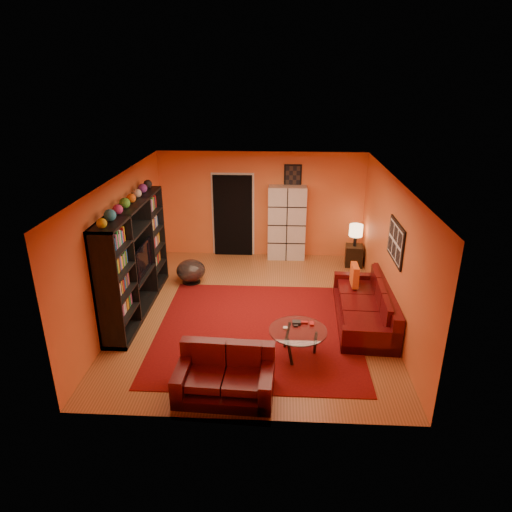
# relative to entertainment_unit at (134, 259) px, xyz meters

# --- Properties ---
(floor) EXTENTS (6.00, 6.00, 0.00)m
(floor) POSITION_rel_entertainment_unit_xyz_m (2.27, 0.00, -1.05)
(floor) COLOR brown
(floor) RESTS_ON ground
(ceiling) EXTENTS (6.00, 6.00, 0.00)m
(ceiling) POSITION_rel_entertainment_unit_xyz_m (2.27, 0.00, 1.55)
(ceiling) COLOR white
(ceiling) RESTS_ON wall_back
(wall_back) EXTENTS (6.00, 0.00, 6.00)m
(wall_back) POSITION_rel_entertainment_unit_xyz_m (2.27, 3.00, 0.25)
(wall_back) COLOR orange
(wall_back) RESTS_ON floor
(wall_front) EXTENTS (6.00, 0.00, 6.00)m
(wall_front) POSITION_rel_entertainment_unit_xyz_m (2.27, -3.00, 0.25)
(wall_front) COLOR orange
(wall_front) RESTS_ON floor
(wall_left) EXTENTS (0.00, 6.00, 6.00)m
(wall_left) POSITION_rel_entertainment_unit_xyz_m (-0.23, 0.00, 0.25)
(wall_left) COLOR orange
(wall_left) RESTS_ON floor
(wall_right) EXTENTS (0.00, 6.00, 6.00)m
(wall_right) POSITION_rel_entertainment_unit_xyz_m (4.78, 0.00, 0.25)
(wall_right) COLOR orange
(wall_right) RESTS_ON floor
(rug) EXTENTS (3.60, 3.60, 0.01)m
(rug) POSITION_rel_entertainment_unit_xyz_m (2.38, -0.70, -1.04)
(rug) COLOR #590A0B
(rug) RESTS_ON floor
(doorway) EXTENTS (0.95, 0.10, 2.04)m
(doorway) POSITION_rel_entertainment_unit_xyz_m (1.57, 2.96, -0.03)
(doorway) COLOR black
(doorway) RESTS_ON floor
(wall_art_right) EXTENTS (0.03, 1.00, 0.70)m
(wall_art_right) POSITION_rel_entertainment_unit_xyz_m (4.75, -0.30, 0.55)
(wall_art_right) COLOR black
(wall_art_right) RESTS_ON wall_right
(wall_art_back) EXTENTS (0.42, 0.03, 0.52)m
(wall_art_back) POSITION_rel_entertainment_unit_xyz_m (3.02, 2.98, 1.00)
(wall_art_back) COLOR black
(wall_art_back) RESTS_ON wall_back
(entertainment_unit) EXTENTS (0.45, 3.00, 2.10)m
(entertainment_unit) POSITION_rel_entertainment_unit_xyz_m (0.00, 0.00, 0.00)
(entertainment_unit) COLOR black
(entertainment_unit) RESTS_ON floor
(tv) EXTENTS (1.01, 0.13, 0.58)m
(tv) POSITION_rel_entertainment_unit_xyz_m (0.05, 0.10, -0.04)
(tv) COLOR black
(tv) RESTS_ON entertainment_unit
(sofa) EXTENTS (1.08, 2.41, 0.85)m
(sofa) POSITION_rel_entertainment_unit_xyz_m (4.42, -0.24, -0.77)
(sofa) COLOR #43080B
(sofa) RESTS_ON rug
(loveseat) EXTENTS (1.43, 0.90, 0.85)m
(loveseat) POSITION_rel_entertainment_unit_xyz_m (1.99, -2.42, -0.76)
(loveseat) COLOR #43080B
(loveseat) RESTS_ON rug
(throw_pillow) EXTENTS (0.12, 0.42, 0.42)m
(throw_pillow) POSITION_rel_entertainment_unit_xyz_m (4.22, 0.42, -0.42)
(throw_pillow) COLOR #F45A1B
(throw_pillow) RESTS_ON sofa
(coffee_table) EXTENTS (0.94, 0.94, 0.47)m
(coffee_table) POSITION_rel_entertainment_unit_xyz_m (3.06, -1.46, -0.62)
(coffee_table) COLOR silver
(coffee_table) RESTS_ON floor
(storage_cabinet) EXTENTS (0.91, 0.41, 1.82)m
(storage_cabinet) POSITION_rel_entertainment_unit_xyz_m (2.91, 2.80, -0.14)
(storage_cabinet) COLOR beige
(storage_cabinet) RESTS_ON floor
(bowl_chair) EXTENTS (0.64, 0.64, 0.52)m
(bowl_chair) POSITION_rel_entertainment_unit_xyz_m (0.81, 1.23, -0.77)
(bowl_chair) COLOR black
(bowl_chair) RESTS_ON floor
(side_table) EXTENTS (0.44, 0.44, 0.50)m
(side_table) POSITION_rel_entertainment_unit_xyz_m (4.53, 2.40, -0.80)
(side_table) COLOR black
(side_table) RESTS_ON floor
(table_lamp) EXTENTS (0.32, 0.32, 0.53)m
(table_lamp) POSITION_rel_entertainment_unit_xyz_m (4.53, 2.40, -0.18)
(table_lamp) COLOR black
(table_lamp) RESTS_ON side_table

